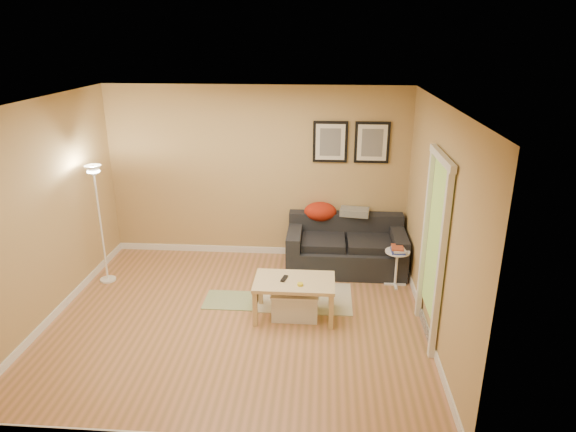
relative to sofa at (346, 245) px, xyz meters
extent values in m
plane|color=#B7774E|center=(-1.35, -1.53, -0.38)|extent=(4.50, 4.50, 0.00)
plane|color=white|center=(-1.35, -1.53, 2.23)|extent=(4.50, 4.50, 0.00)
plane|color=tan|center=(-1.35, 0.47, 0.92)|extent=(4.50, 0.00, 4.50)
plane|color=tan|center=(-1.35, -3.53, 0.92)|extent=(4.50, 0.00, 4.50)
plane|color=tan|center=(-3.60, -1.53, 0.92)|extent=(0.00, 4.00, 4.00)
plane|color=tan|center=(0.90, -1.53, 0.92)|extent=(0.00, 4.00, 4.00)
cube|color=white|center=(-1.35, 0.46, -0.33)|extent=(4.50, 0.02, 0.10)
cube|color=white|center=(-3.59, -1.53, -0.33)|extent=(0.02, 4.00, 0.10)
cube|color=white|center=(0.89, -1.53, -0.33)|extent=(0.02, 4.00, 0.10)
cube|color=beige|center=(-0.57, -0.93, -0.37)|extent=(1.25, 0.85, 0.01)
cube|color=#668C4C|center=(-1.50, -1.08, -0.37)|extent=(0.70, 0.50, 0.01)
cube|color=black|center=(-0.79, -1.37, 0.12)|extent=(0.09, 0.17, 0.02)
cylinder|color=yellow|center=(-0.59, -1.51, 0.12)|extent=(0.07, 0.07, 0.03)
camera|label=1|loc=(-0.34, -6.82, 2.91)|focal=31.53mm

